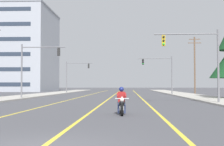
{
  "coord_description": "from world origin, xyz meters",
  "views": [
    {
      "loc": [
        2.24,
        -8.15,
        1.54
      ],
      "look_at": [
        0.77,
        23.68,
        2.7
      ],
      "focal_mm": 53.87,
      "sensor_mm": 36.0,
      "label": 1
    }
  ],
  "objects_px": {
    "traffic_signal_mid_left": "(74,72)",
    "traffic_signal_mid_right": "(162,69)",
    "motorcycle_with_rider": "(122,103)",
    "traffic_signal_near_right": "(199,54)",
    "utility_pole_right_far": "(195,63)",
    "traffic_signal_near_left": "(34,63)"
  },
  "relations": [
    {
      "from": "traffic_signal_mid_right",
      "to": "traffic_signal_mid_left",
      "type": "height_order",
      "value": "same"
    },
    {
      "from": "traffic_signal_mid_right",
      "to": "utility_pole_right_far",
      "type": "bearing_deg",
      "value": 40.56
    },
    {
      "from": "traffic_signal_near_right",
      "to": "traffic_signal_mid_left",
      "type": "height_order",
      "value": "same"
    },
    {
      "from": "traffic_signal_near_right",
      "to": "traffic_signal_near_left",
      "type": "xyz_separation_m",
      "value": [
        -16.53,
        9.2,
        -0.02
      ]
    },
    {
      "from": "traffic_signal_near_left",
      "to": "traffic_signal_near_right",
      "type": "bearing_deg",
      "value": -29.11
    },
    {
      "from": "motorcycle_with_rider",
      "to": "traffic_signal_near_left",
      "type": "distance_m",
      "value": 22.59
    },
    {
      "from": "traffic_signal_near_left",
      "to": "traffic_signal_mid_right",
      "type": "xyz_separation_m",
      "value": [
        16.05,
        16.66,
        0.03
      ]
    },
    {
      "from": "traffic_signal_mid_left",
      "to": "traffic_signal_mid_right",
      "type": "bearing_deg",
      "value": -34.48
    },
    {
      "from": "traffic_signal_near_right",
      "to": "utility_pole_right_far",
      "type": "xyz_separation_m",
      "value": [
        5.84,
        31.27,
        1.26
      ]
    },
    {
      "from": "traffic_signal_mid_left",
      "to": "traffic_signal_near_right",
      "type": "bearing_deg",
      "value": -65.98
    },
    {
      "from": "traffic_signal_mid_right",
      "to": "traffic_signal_mid_left",
      "type": "bearing_deg",
      "value": 145.52
    },
    {
      "from": "traffic_signal_mid_right",
      "to": "motorcycle_with_rider",
      "type": "bearing_deg",
      "value": -99.08
    },
    {
      "from": "motorcycle_with_rider",
      "to": "utility_pole_right_far",
      "type": "height_order",
      "value": "utility_pole_right_far"
    },
    {
      "from": "traffic_signal_near_left",
      "to": "utility_pole_right_far",
      "type": "relative_size",
      "value": 0.62
    },
    {
      "from": "traffic_signal_mid_right",
      "to": "traffic_signal_mid_left",
      "type": "relative_size",
      "value": 1.0
    },
    {
      "from": "motorcycle_with_rider",
      "to": "traffic_signal_mid_right",
      "type": "height_order",
      "value": "traffic_signal_mid_right"
    },
    {
      "from": "traffic_signal_near_right",
      "to": "traffic_signal_near_left",
      "type": "relative_size",
      "value": 1.0
    },
    {
      "from": "motorcycle_with_rider",
      "to": "traffic_signal_near_right",
      "type": "relative_size",
      "value": 0.35
    },
    {
      "from": "motorcycle_with_rider",
      "to": "traffic_signal_near_left",
      "type": "height_order",
      "value": "traffic_signal_near_left"
    },
    {
      "from": "utility_pole_right_far",
      "to": "traffic_signal_near_left",
      "type": "bearing_deg",
      "value": -135.39
    },
    {
      "from": "traffic_signal_near_right",
      "to": "traffic_signal_mid_right",
      "type": "xyz_separation_m",
      "value": [
        -0.48,
        25.86,
        0.01
      ]
    },
    {
      "from": "traffic_signal_near_right",
      "to": "utility_pole_right_far",
      "type": "height_order",
      "value": "utility_pole_right_far"
    }
  ]
}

